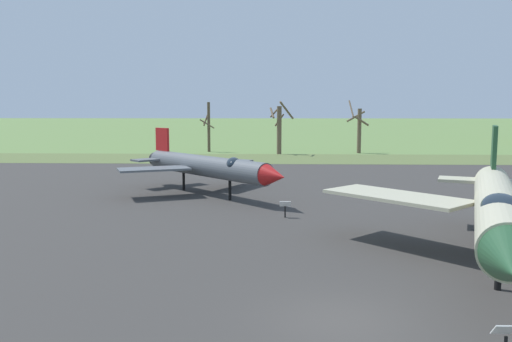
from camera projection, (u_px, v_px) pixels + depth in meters
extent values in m
plane|color=#607F42|center=(340.00, 323.00, 14.27)|extent=(600.00, 600.00, 0.00)
cube|color=#383533|center=(307.00, 212.00, 29.33)|extent=(103.91, 50.61, 0.05)
cube|color=#586838|center=(290.00, 159.00, 60.38)|extent=(163.91, 12.00, 0.06)
cylinder|color=#565B60|center=(205.00, 166.00, 34.90)|extent=(9.38, 9.87, 1.41)
cone|color=red|center=(275.00, 176.00, 29.73)|extent=(2.03, 2.04, 1.30)
cylinder|color=black|center=(157.00, 159.00, 39.68)|extent=(1.25, 1.24, 0.99)
ellipsoid|color=#19232D|center=(233.00, 164.00, 32.56)|extent=(0.91, 1.71, 0.86)
cube|color=#565B60|center=(154.00, 169.00, 34.17)|extent=(5.07, 3.77, 0.13)
cube|color=#565B60|center=(226.00, 163.00, 38.09)|extent=(3.98, 5.07, 0.13)
cube|color=red|center=(162.00, 139.00, 38.84)|extent=(1.26, 1.33, 1.72)
cube|color=#565B60|center=(147.00, 160.00, 38.09)|extent=(2.45, 2.41, 0.13)
cube|color=#565B60|center=(178.00, 158.00, 39.84)|extent=(2.45, 2.41, 0.13)
cylinder|color=black|center=(230.00, 191.00, 33.05)|extent=(0.19, 0.19, 1.32)
cylinder|color=black|center=(184.00, 182.00, 37.07)|extent=(0.19, 0.19, 1.32)
cylinder|color=black|center=(285.00, 212.00, 27.81)|extent=(0.08, 0.08, 0.66)
cube|color=white|center=(285.00, 204.00, 27.76)|extent=(0.61, 0.20, 0.31)
cylinder|color=#B7B293|center=(497.00, 206.00, 19.25)|extent=(6.37, 13.47, 1.59)
cone|color=#234C2D|center=(511.00, 264.00, 12.05)|extent=(2.05, 2.32, 1.46)
cylinder|color=black|center=(491.00, 181.00, 25.85)|extent=(1.35, 1.21, 1.11)
ellipsoid|color=#19232D|center=(503.00, 211.00, 16.14)|extent=(1.13, 2.13, 1.06)
cube|color=#B7B293|center=(397.00, 196.00, 22.02)|extent=(6.06, 6.16, 0.15)
cube|color=#234C2D|center=(494.00, 147.00, 24.68)|extent=(0.91, 2.00, 2.00)
cube|color=#B7B293|center=(461.00, 180.00, 25.40)|extent=(2.52, 2.14, 0.15)
cylinder|color=black|center=(499.00, 269.00, 16.65)|extent=(0.21, 0.21, 1.49)
cylinder|color=black|center=(492.00, 229.00, 22.21)|extent=(0.21, 0.21, 1.49)
cube|color=white|center=(507.00, 330.00, 11.86)|extent=(0.63, 0.32, 0.33)
cylinder|color=brown|center=(209.00, 127.00, 70.29)|extent=(0.39, 0.39, 6.76)
cylinder|color=brown|center=(207.00, 124.00, 69.28)|extent=(2.03, 0.40, 1.29)
cylinder|color=brown|center=(207.00, 118.00, 70.52)|extent=(0.97, 0.89, 1.59)
cylinder|color=brown|center=(206.00, 120.00, 70.39)|extent=(0.65, 1.11, 1.56)
cylinder|color=brown|center=(279.00, 130.00, 66.28)|extent=(0.60, 0.60, 6.19)
cylinder|color=brown|center=(279.00, 120.00, 66.66)|extent=(1.27, 0.26, 1.65)
cylinder|color=brown|center=(287.00, 110.00, 65.12)|extent=(1.95, 2.13, 2.29)
cylinder|color=brown|center=(272.00, 113.00, 65.86)|extent=(0.65, 2.02, 1.41)
cylinder|color=brown|center=(275.00, 112.00, 66.59)|extent=(1.41, 1.28, 1.47)
cylinder|color=brown|center=(359.00, 131.00, 68.22)|extent=(0.53, 0.53, 5.89)
cylinder|color=brown|center=(361.00, 121.00, 67.14)|extent=(2.01, 0.50, 1.38)
cylinder|color=brown|center=(351.00, 109.00, 67.78)|extent=(0.46, 2.44, 2.25)
cylinder|color=brown|center=(356.00, 116.00, 69.19)|extent=(2.57, 0.90, 1.53)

